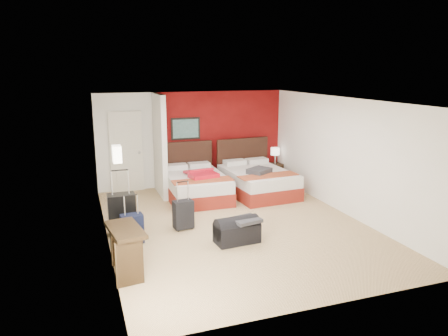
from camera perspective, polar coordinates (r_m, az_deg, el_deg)
name	(u,v)px	position (r m, az deg, el deg)	size (l,w,h in m)	color
ground	(235,225)	(8.74, 1.50, -7.55)	(6.50, 6.50, 0.00)	#D3B582
room_walls	(152,155)	(9.37, -9.62, 1.69)	(5.02, 6.52, 2.50)	white
red_accent_panel	(219,138)	(11.62, -0.61, 4.05)	(3.50, 0.04, 2.50)	maroon
partition_wall	(160,145)	(10.59, -8.55, 3.01)	(0.12, 1.20, 2.50)	silver
entry_door	(126,152)	(11.10, -12.89, 2.11)	(0.82, 0.06, 2.05)	silver
bed_left	(196,187)	(10.37, -3.75, -2.51)	(1.37, 1.96, 0.59)	silver
bed_right	(258,182)	(10.76, 4.53, -1.89)	(1.42, 2.03, 0.61)	white
red_suitcase_open	(201,173)	(10.22, -3.09, -0.72)	(0.64, 0.88, 0.11)	red
jacket_bundle	(259,171)	(10.36, 4.72, -0.38)	(0.53, 0.42, 0.13)	#38383D
nightstand	(275,172)	(12.09, 6.78, -0.54)	(0.35, 0.35, 0.49)	black
table_lamp	(275,156)	(11.98, 6.84, 1.64)	(0.25, 0.25, 0.44)	silver
suitcase_black	(122,215)	(8.37, -13.44, -6.11)	(0.51, 0.32, 0.76)	black
suitcase_charcoal	(183,216)	(8.44, -5.46, -6.36)	(0.38, 0.23, 0.56)	black
suitcase_navy	(132,230)	(7.90, -12.13, -8.12)	(0.38, 0.23, 0.53)	black
duffel_bag	(237,232)	(7.83, 1.73, -8.52)	(0.79, 0.42, 0.40)	black
jacket_draped	(246,220)	(7.76, 2.92, -6.92)	(0.48, 0.41, 0.06)	#333338
desk	(126,251)	(6.80, -12.91, -10.74)	(0.45, 0.90, 0.75)	black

